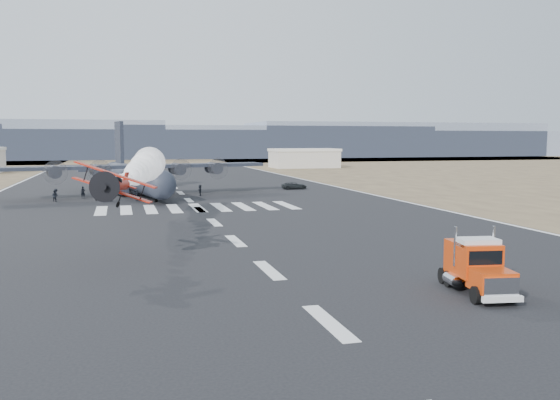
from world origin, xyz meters
name	(u,v)px	position (x,y,z in m)	size (l,w,h in m)	color
ground	(329,323)	(0.00, 0.00, 0.00)	(500.00, 500.00, 0.00)	black
scrub_far	(143,160)	(0.00, 230.00, 0.00)	(500.00, 80.00, 0.00)	brown
runway_markings	(189,200)	(0.00, 60.00, 0.01)	(60.00, 260.00, 0.01)	silver
ridge_seg_d	(140,144)	(0.00, 260.00, 6.50)	(150.00, 50.00, 13.00)	slate
ridge_seg_e	(274,142)	(65.00, 260.00, 7.50)	(150.00, 50.00, 15.00)	slate
ridge_seg_f	(393,140)	(130.00, 260.00, 8.50)	(150.00, 50.00, 17.00)	slate
ridge_seg_g	(500,143)	(195.00, 260.00, 6.50)	(150.00, 50.00, 13.00)	slate
hangar_right	(304,158)	(46.00, 150.00, 3.01)	(20.50, 12.50, 5.90)	#B6AFA2
semi_truck	(476,266)	(10.15, 3.11, 1.58)	(3.24, 7.30, 3.21)	black
aerobatic_biplane	(115,185)	(-10.01, 17.48, 5.62)	(5.76, 5.43, 3.15)	red
smoke_trail	(146,167)	(-6.87, 40.01, 5.81)	(5.70, 27.31, 3.74)	white
transport_aircraft	(135,176)	(-7.30, 70.47, 3.08)	(41.26, 33.78, 11.95)	#1D232C
support_vehicle	(294,186)	(20.35, 74.37, 0.62)	(2.06, 4.47, 1.24)	black
crew_a	(107,196)	(-11.53, 60.52, 0.85)	(0.62, 0.51, 1.69)	black
crew_b	(55,196)	(-18.70, 62.95, 0.82)	(0.80, 0.49, 1.64)	black
crew_c	(56,194)	(-18.78, 65.72, 0.81)	(1.05, 0.49, 1.62)	black
crew_d	(137,195)	(-7.35, 60.45, 0.83)	(0.98, 0.50, 1.67)	black
crew_e	(110,195)	(-11.01, 61.32, 0.89)	(0.87, 0.54, 1.78)	black
crew_f	(200,190)	(2.47, 66.22, 0.86)	(1.60, 0.52, 1.73)	black
crew_g	(83,192)	(-15.07, 67.07, 0.90)	(0.65, 0.54, 1.79)	black
crew_h	(134,192)	(-7.65, 64.73, 0.91)	(0.88, 0.54, 1.81)	black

